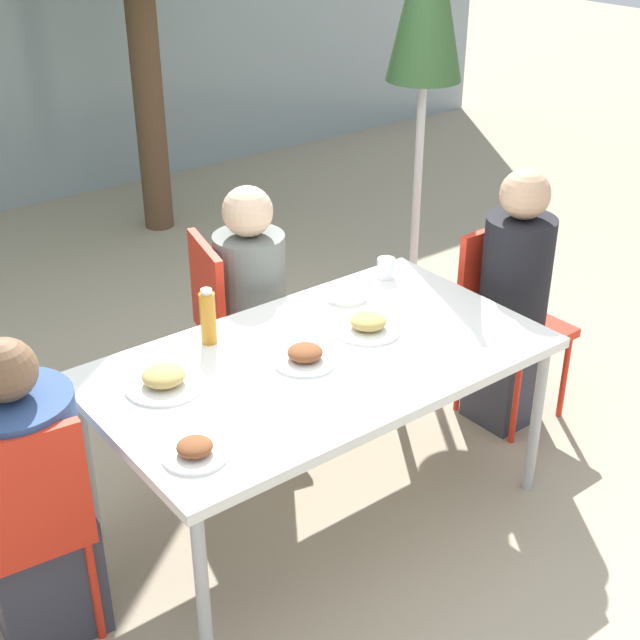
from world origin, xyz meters
name	(u,v)px	position (x,y,z in m)	size (l,w,h in m)	color
ground_plane	(320,510)	(0.00, 0.00, 0.00)	(24.00, 24.00, 0.00)	tan
dining_table	(320,367)	(0.00, 0.00, 0.68)	(1.67, 0.95, 0.72)	white
chair_left	(21,518)	(-1.15, 0.04, 0.53)	(0.44, 0.44, 0.89)	red
person_left	(30,502)	(-1.09, 0.12, 0.51)	(0.37, 0.37, 1.11)	#383842
chair_right	(505,308)	(1.14, 0.10, 0.53)	(0.41, 0.41, 0.89)	red
person_right	(512,306)	(1.09, 0.02, 0.59)	(0.30, 0.30, 1.21)	#383842
chair_far	(231,315)	(0.11, 0.79, 0.53)	(0.48, 0.48, 0.89)	red
person_far	(252,313)	(0.18, 0.73, 0.54)	(0.34, 0.34, 1.13)	#473D33
closed_umbrella	(427,10)	(1.38, 0.96, 1.69)	(0.37, 0.37, 2.24)	#333333
plate_0	(195,451)	(-0.68, -0.25, 0.74)	(0.21, 0.21, 0.06)	white
plate_1	(164,380)	(-0.55, 0.16, 0.75)	(0.27, 0.27, 0.07)	white
plate_2	(305,356)	(-0.07, 0.00, 0.75)	(0.24, 0.24, 0.07)	white
plate_3	(368,325)	(0.26, 0.04, 0.75)	(0.26, 0.26, 0.07)	white
bottle	(208,317)	(-0.27, 0.34, 0.83)	(0.06, 0.06, 0.22)	#B7751E
drinking_cup	(386,268)	(0.64, 0.36, 0.77)	(0.08, 0.08, 0.09)	white
salad_bowl	(347,293)	(0.37, 0.31, 0.75)	(0.17, 0.17, 0.05)	white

